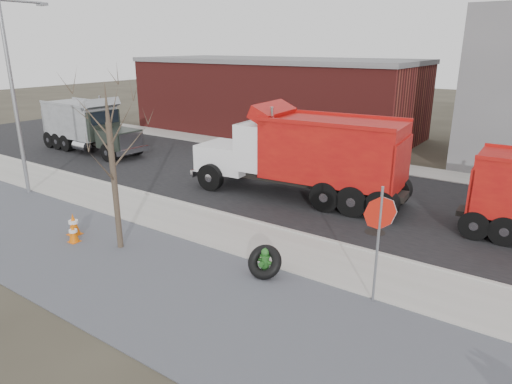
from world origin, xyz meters
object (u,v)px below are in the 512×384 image
Objects in this scene: dump_truck_red_b at (305,153)px; dump_truck_grey at (88,124)px; truck_tire at (265,262)px; stop_sign at (379,226)px; fire_hydrant at (265,263)px.

dump_truck_grey is (-14.89, 0.35, -0.30)m from dump_truck_red_b.
dump_truck_red_b is at bearing 0.54° from dump_truck_grey.
truck_tire is 0.12× the size of dump_truck_red_b.
stop_sign is 21.40m from dump_truck_grey.
truck_tire is (0.03, -0.07, 0.06)m from fire_hydrant.
dump_truck_red_b reaches higher than dump_truck_grey.
truck_tire is 7.24m from dump_truck_red_b.
dump_truck_grey is at bearing 158.14° from truck_tire.
dump_truck_red_b reaches higher than stop_sign.
dump_truck_grey is at bearing -6.36° from dump_truck_red_b.
fire_hydrant is at bearing -19.81° from dump_truck_grey.
fire_hydrant is 0.27× the size of stop_sign.
dump_truck_red_b reaches higher than fire_hydrant.
dump_truck_grey is (-17.36, 6.91, 1.27)m from fire_hydrant.
dump_truck_grey reaches higher than stop_sign.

